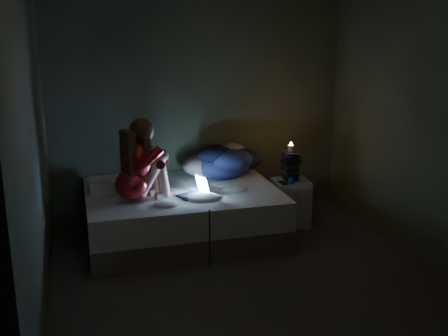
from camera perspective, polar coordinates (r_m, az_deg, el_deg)
name	(u,v)px	position (r m, az deg, el deg)	size (l,w,h in m)	color
floor	(248,277)	(5.16, 2.54, -11.57)	(3.60, 3.80, 0.02)	black
wall_back	(200,110)	(6.53, -2.61, 6.21)	(3.60, 0.02, 2.60)	#3A4134
wall_front	(359,213)	(3.04, 14.20, -4.65)	(3.60, 0.02, 2.60)	#3A4134
wall_left	(33,155)	(4.50, -19.72, 1.30)	(0.02, 3.80, 2.60)	#3A4134
wall_right	(426,131)	(5.56, 20.76, 3.69)	(0.02, 3.80, 2.60)	#3A4134
bed	(182,214)	(5.93, -4.46, -4.90)	(2.05, 1.54, 0.56)	beige
pillow	(110,184)	(5.93, -12.08, -1.69)	(0.44, 0.31, 0.13)	white
woman	(131,161)	(5.39, -9.94, 0.74)	(0.53, 0.34, 0.85)	#A8000C
laptop	(193,186)	(5.58, -3.38, -1.94)	(0.31, 0.22, 0.22)	black
clothes_pile	(222,160)	(6.27, -0.16, 0.91)	(0.68, 0.55, 0.41)	#1D244C
nightstand	(290,203)	(6.36, 7.11, -3.68)	(0.41, 0.36, 0.55)	silver
book_stack	(290,166)	(6.25, 7.09, 0.21)	(0.19, 0.25, 0.33)	black
candle	(291,149)	(6.21, 7.15, 2.05)	(0.07, 0.07, 0.08)	beige
phone	(284,183)	(6.13, 6.47, -1.62)	(0.07, 0.14, 0.01)	black
blue_orb	(293,180)	(6.13, 7.38, -1.33)	(0.08, 0.08, 0.08)	navy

